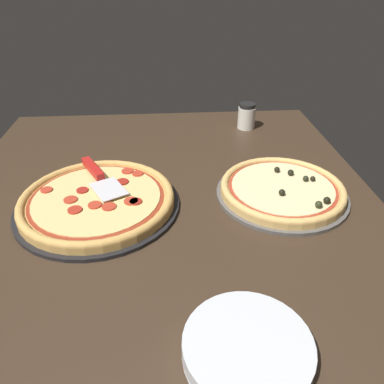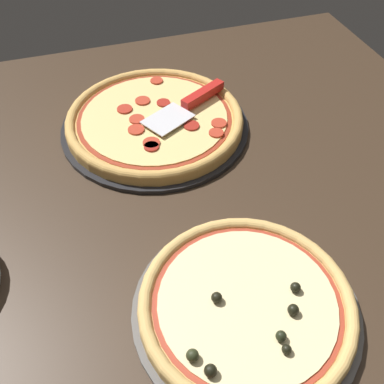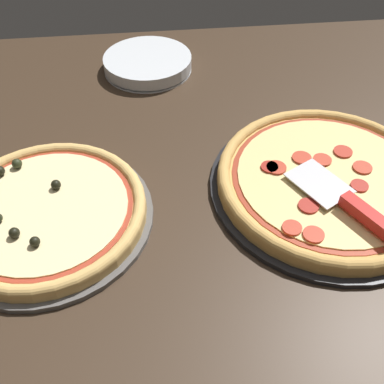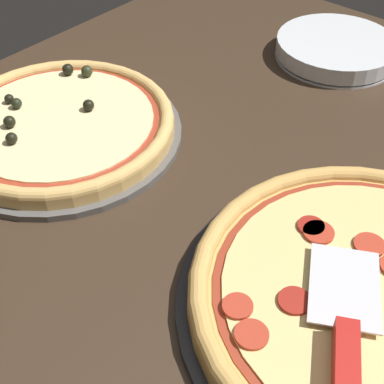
# 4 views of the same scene
# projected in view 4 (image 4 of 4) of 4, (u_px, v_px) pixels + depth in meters

# --- Properties ---
(ground_plane) EXTENTS (1.33, 1.16, 0.04)m
(ground_plane) POSITION_uv_depth(u_px,v_px,m) (237.00, 248.00, 0.66)
(ground_plane) COLOR #38281C
(pizza_pan_front) EXTENTS (0.42, 0.42, 0.01)m
(pizza_pan_front) POSITION_uv_depth(u_px,v_px,m) (373.00, 307.00, 0.57)
(pizza_pan_front) COLOR black
(pizza_pan_front) RESTS_ON ground_plane
(pizza_front) EXTENTS (0.40, 0.40, 0.03)m
(pizza_front) POSITION_uv_depth(u_px,v_px,m) (377.00, 296.00, 0.55)
(pizza_front) COLOR tan
(pizza_front) RESTS_ON pizza_pan_front
(pizza_pan_back) EXTENTS (0.35, 0.35, 0.01)m
(pizza_pan_back) POSITION_uv_depth(u_px,v_px,m) (62.00, 134.00, 0.79)
(pizza_pan_back) COLOR #565451
(pizza_pan_back) RESTS_ON ground_plane
(pizza_back) EXTENTS (0.33, 0.33, 0.04)m
(pizza_back) POSITION_uv_depth(u_px,v_px,m) (60.00, 123.00, 0.78)
(pizza_back) COLOR #DBAD60
(pizza_back) RESTS_ON pizza_pan_back
(serving_spatula) EXTENTS (0.22, 0.15, 0.02)m
(serving_spatula) POSITION_uv_depth(u_px,v_px,m) (346.00, 357.00, 0.48)
(serving_spatula) COLOR silver
(serving_spatula) RESTS_ON pizza_front
(plate_stack) EXTENTS (0.21, 0.21, 0.04)m
(plate_stack) POSITION_uv_depth(u_px,v_px,m) (336.00, 49.00, 0.95)
(plate_stack) COLOR silver
(plate_stack) RESTS_ON ground_plane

